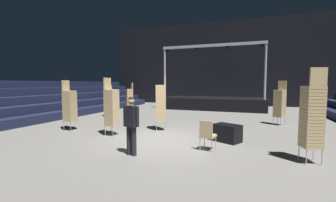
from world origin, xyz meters
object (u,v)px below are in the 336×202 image
at_px(stage_riser, 213,102).
at_px(chair_stack_front_left, 130,97).
at_px(chair_stack_front_right, 70,105).
at_px(chair_stack_mid_right, 280,103).
at_px(chair_stack_mid_left, 312,116).
at_px(loose_chair_near_man, 207,133).
at_px(equipment_road_case, 227,133).
at_px(chair_stack_mid_centre, 109,101).
at_px(chair_stack_rear_right, 111,107).
at_px(man_with_tie, 131,122).
at_px(chair_stack_rear_left, 161,102).

relative_size(stage_riser, chair_stack_front_left, 3.73).
relative_size(chair_stack_front_right, chair_stack_mid_right, 1.00).
height_order(chair_stack_mid_left, loose_chair_near_man, chair_stack_mid_left).
bearing_deg(equipment_road_case, chair_stack_mid_centre, 154.03).
bearing_deg(chair_stack_rear_right, chair_stack_mid_left, 86.27).
bearing_deg(chair_stack_mid_left, man_with_tie, 176.57).
relative_size(chair_stack_front_left, loose_chair_near_man, 2.26).
bearing_deg(man_with_tie, chair_stack_front_left, -46.61).
xyz_separation_m(stage_riser, chair_stack_mid_right, (4.22, -5.92, 0.56)).
relative_size(chair_stack_mid_right, chair_stack_rear_right, 0.96).
relative_size(chair_stack_mid_right, chair_stack_rear_left, 0.90).
xyz_separation_m(chair_stack_front_right, loose_chair_near_man, (6.31, -0.92, -0.58)).
bearing_deg(man_with_tie, loose_chair_near_man, -135.28).
bearing_deg(chair_stack_front_right, chair_stack_rear_right, 84.46).
relative_size(man_with_tie, chair_stack_rear_right, 0.74).
height_order(stage_riser, chair_stack_mid_left, stage_riser).
xyz_separation_m(chair_stack_front_left, chair_stack_mid_left, (9.88, -7.70, 0.17)).
xyz_separation_m(chair_stack_front_right, equipment_road_case, (6.78, 0.39, -0.80)).
distance_m(equipment_road_case, loose_chair_near_man, 1.41).
xyz_separation_m(chair_stack_front_left, equipment_road_case, (7.61, -6.25, -0.76)).
relative_size(chair_stack_mid_right, chair_stack_mid_centre, 1.13).
xyz_separation_m(chair_stack_front_right, chair_stack_mid_left, (9.05, -1.06, 0.13)).
bearing_deg(equipment_road_case, chair_stack_mid_right, 63.62).
relative_size(chair_stack_front_left, chair_stack_mid_centre, 1.09).
relative_size(chair_stack_front_left, chair_stack_mid_right, 0.96).
distance_m(chair_stack_rear_left, loose_chair_near_man, 3.50).
distance_m(chair_stack_mid_left, chair_stack_rear_left, 5.80).
distance_m(chair_stack_mid_right, equipment_road_case, 4.79).
height_order(chair_stack_front_left, chair_stack_mid_centre, chair_stack_front_left).
distance_m(man_with_tie, chair_stack_mid_left, 4.85).
bearing_deg(chair_stack_front_right, chair_stack_rear_left, 110.04).
bearing_deg(chair_stack_rear_left, stage_riser, -27.26).
height_order(chair_stack_front_right, chair_stack_mid_left, chair_stack_mid_left).
height_order(stage_riser, equipment_road_case, stage_riser).
distance_m(chair_stack_front_right, equipment_road_case, 6.84).
bearing_deg(equipment_road_case, loose_chair_near_man, -109.59).
distance_m(chair_stack_rear_left, equipment_road_case, 3.28).
bearing_deg(loose_chair_near_man, chair_stack_mid_centre, 153.55).
distance_m(man_with_tie, chair_stack_rear_right, 2.79).
bearing_deg(chair_stack_rear_right, chair_stack_mid_centre, -140.23).
bearing_deg(loose_chair_near_man, chair_stack_mid_right, 73.82).
distance_m(chair_stack_front_right, loose_chair_near_man, 6.41).
bearing_deg(chair_stack_mid_centre, chair_stack_rear_right, -87.81).
height_order(equipment_road_case, loose_chair_near_man, loose_chair_near_man).
relative_size(chair_stack_front_right, loose_chair_near_man, 2.35).
relative_size(chair_stack_front_left, chair_stack_rear_right, 0.93).
bearing_deg(chair_stack_front_right, chair_stack_mid_right, 117.20).
relative_size(chair_stack_mid_left, loose_chair_near_man, 2.62).
height_order(stage_riser, chair_stack_mid_right, stage_riser).
height_order(stage_riser, man_with_tie, stage_riser).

